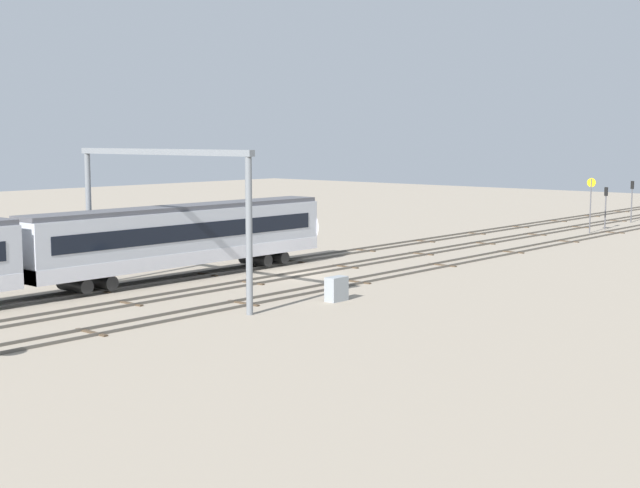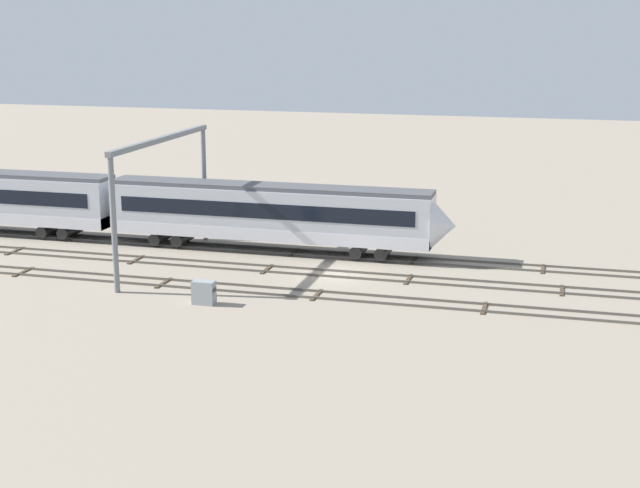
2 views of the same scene
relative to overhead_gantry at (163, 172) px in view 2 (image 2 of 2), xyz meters
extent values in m
plane|color=gray|center=(12.22, 0.14, -6.42)|extent=(210.66, 210.66, 0.00)
cube|color=#59544C|center=(12.22, -5.53, -6.34)|extent=(194.66, 0.07, 0.16)
cube|color=#59544C|center=(12.22, -4.10, -6.34)|extent=(194.66, 0.07, 0.16)
cube|color=#473828|center=(-8.27, -4.82, -6.38)|extent=(0.24, 2.40, 0.08)
cube|color=#473828|center=(1.97, -4.82, -6.38)|extent=(0.24, 2.40, 0.08)
cube|color=#473828|center=(12.22, -4.82, -6.38)|extent=(0.24, 2.40, 0.08)
cube|color=#473828|center=(22.46, -4.82, -6.38)|extent=(0.24, 2.40, 0.08)
cube|color=#59544C|center=(12.22, -0.58, -6.34)|extent=(194.66, 0.07, 0.16)
cube|color=#59544C|center=(12.22, 0.85, -6.34)|extent=(194.66, 0.07, 0.16)
cube|color=#473828|center=(-12.12, 0.14, -6.38)|extent=(0.24, 2.40, 0.08)
cube|color=#473828|center=(-2.38, 0.14, -6.38)|extent=(0.24, 2.40, 0.08)
cube|color=#473828|center=(7.35, 0.14, -6.38)|extent=(0.24, 2.40, 0.08)
cube|color=#473828|center=(17.08, 0.14, -6.38)|extent=(0.24, 2.40, 0.08)
cube|color=#473828|center=(26.82, 0.14, -6.38)|extent=(0.24, 2.40, 0.08)
cube|color=#59544C|center=(12.22, 4.37, -6.34)|extent=(194.66, 0.07, 0.16)
cube|color=#59544C|center=(12.22, 5.81, -6.34)|extent=(194.66, 0.07, 0.16)
cube|color=#473828|center=(-9.90, 5.09, -6.38)|extent=(0.24, 2.40, 0.08)
cube|color=#473828|center=(-1.06, 5.09, -6.38)|extent=(0.24, 2.40, 0.08)
cube|color=#473828|center=(7.79, 5.09, -6.38)|extent=(0.24, 2.40, 0.08)
cube|color=#473828|center=(16.64, 5.09, -6.38)|extent=(0.24, 2.40, 0.08)
cube|color=#473828|center=(25.49, 5.09, -6.38)|extent=(0.24, 2.40, 0.08)
cube|color=#B7BCC6|center=(5.89, 5.09, -3.56)|extent=(24.00, 2.90, 3.60)
cube|color=silver|center=(5.89, 5.09, -4.91)|extent=(24.00, 2.94, 0.90)
cube|color=#4C4C51|center=(5.89, 5.09, -1.61)|extent=(24.00, 2.50, 0.30)
cube|color=black|center=(5.89, 3.63, -3.13)|extent=(22.00, 0.04, 1.10)
cube|color=black|center=(5.89, 6.55, -3.13)|extent=(22.00, 0.04, 1.10)
cylinder|color=black|center=(-2.69, 5.09, -5.81)|extent=(0.90, 2.70, 0.90)
cylinder|color=black|center=(-0.89, 5.09, -5.81)|extent=(0.90, 2.70, 0.90)
cylinder|color=black|center=(12.67, 5.09, -5.81)|extent=(0.90, 2.70, 0.90)
cylinder|color=black|center=(14.47, 5.09, -5.81)|extent=(0.90, 2.70, 0.90)
cylinder|color=black|center=(-12.13, 5.09, -5.81)|extent=(0.90, 2.70, 0.90)
cylinder|color=black|center=(-10.33, 5.09, -5.81)|extent=(0.90, 2.70, 0.90)
cone|color=silver|center=(18.69, 5.09, -3.74)|extent=(1.60, 3.24, 3.24)
cylinder|color=slate|center=(0.00, -7.36, -2.18)|extent=(0.36, 0.36, 8.49)
cylinder|color=slate|center=(0.00, 7.36, -2.18)|extent=(0.36, 0.36, 8.49)
cube|color=slate|center=(0.00, 0.00, 2.24)|extent=(0.40, 15.31, 0.35)
cube|color=gray|center=(6.17, -8.25, -5.71)|extent=(1.35, 0.74, 1.43)
cube|color=#333333|center=(6.86, -8.25, -5.49)|extent=(0.02, 0.52, 0.24)
camera|label=1|loc=(-32.82, -41.24, 3.04)|focal=49.87mm
camera|label=2|loc=(26.72, -57.66, 10.23)|focal=52.08mm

